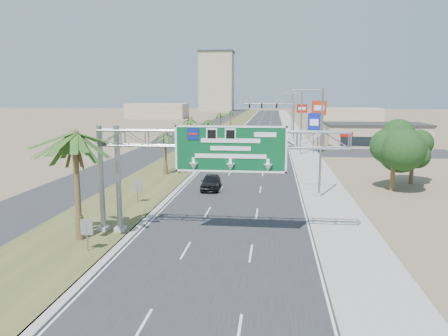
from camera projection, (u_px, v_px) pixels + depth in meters
name	position (u px, v px, depth m)	size (l,w,h in m)	color
ground	(198.00, 307.00, 19.61)	(600.00, 600.00, 0.00)	#8C7A59
road	(263.00, 128.00, 127.41)	(12.00, 300.00, 0.02)	#28282B
sidewalk_right	(292.00, 128.00, 126.45)	(4.00, 300.00, 0.10)	#9E9B93
median_grass	(229.00, 127.00, 128.52)	(7.00, 300.00, 0.12)	#455224
opposing_road	(205.00, 127.00, 129.32)	(8.00, 300.00, 0.02)	#28282B
sign_gantry	(207.00, 147.00, 28.46)	(16.75, 1.24, 7.50)	gray
palm_near	(74.00, 135.00, 27.34)	(5.70, 5.70, 8.35)	brown
palm_row_b	(165.00, 134.00, 51.23)	(3.99, 3.99, 5.95)	brown
palm_row_c	(190.00, 120.00, 66.79)	(3.99, 3.99, 6.75)	brown
palm_row_d	(208.00, 121.00, 84.63)	(3.99, 3.99, 5.45)	brown
palm_row_e	(220.00, 114.00, 103.14)	(3.99, 3.99, 6.15)	brown
palm_row_f	(231.00, 112.00, 127.70)	(3.99, 3.99, 5.75)	brown
streetlight_near	(319.00, 148.00, 39.58)	(3.27, 0.44, 10.00)	gray
streetlight_mid	(300.00, 125.00, 68.98)	(3.27, 0.44, 10.00)	gray
streetlight_far	(291.00, 115.00, 104.26)	(3.27, 0.44, 10.00)	gray
signal_mast	(284.00, 118.00, 88.77)	(10.28, 0.71, 8.00)	gray
store_building	(375.00, 135.00, 81.49)	(18.00, 10.00, 4.00)	tan
oak_near	(394.00, 146.00, 42.66)	(4.50, 4.50, 6.80)	brown
oak_far	(413.00, 148.00, 46.36)	(3.50, 3.50, 5.60)	brown
median_signback_a	(87.00, 229.00, 26.13)	(0.75, 0.08, 2.08)	gray
median_signback_b	(137.00, 188.00, 37.97)	(0.75, 0.08, 2.08)	gray
tower_distant	(217.00, 82.00, 265.32)	(20.00, 16.00, 35.00)	tan
building_distant_left	(157.00, 111.00, 180.96)	(24.00, 14.00, 6.00)	tan
building_distant_right	(351.00, 115.00, 153.03)	(20.00, 12.00, 5.00)	tan
car_left_lane	(211.00, 182.00, 43.88)	(1.82, 4.52, 1.54)	black
car_mid_lane	(253.00, 159.00, 60.63)	(1.49, 4.27, 1.41)	maroon
car_right_lane	(281.00, 137.00, 92.03)	(2.31, 5.02, 1.39)	gray
car_far	(244.00, 134.00, 99.95)	(1.98, 4.87, 1.41)	black
pole_sign_red_near	(319.00, 111.00, 72.30)	(2.40, 0.91, 8.73)	gray
pole_sign_blue	(314.00, 124.00, 70.80)	(1.98, 0.96, 6.77)	gray
pole_sign_red_far	(302.00, 111.00, 91.49)	(2.22, 0.59, 7.77)	gray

